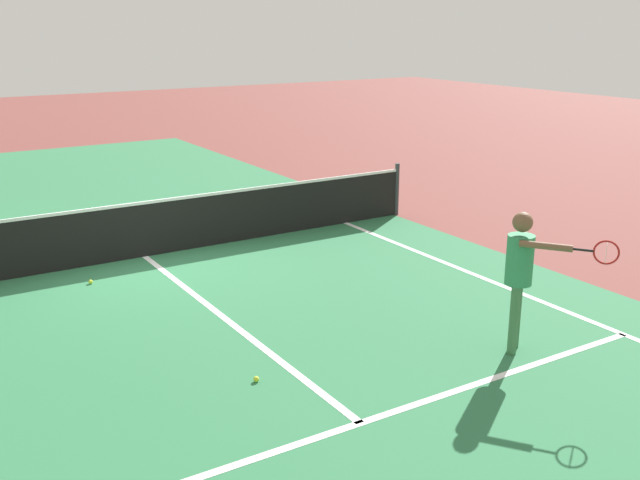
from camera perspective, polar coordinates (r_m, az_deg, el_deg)
The scene contains 9 objects.
ground_plane at distance 12.95m, azimuth -13.32°, elevation -1.25°, with size 60.00×60.00×0.00m, color brown.
court_surface_inbounds at distance 12.95m, azimuth -13.32°, elevation -1.24°, with size 10.62×24.40×0.00m, color #2D7247.
line_sideline_right at distance 10.56m, azimuth 20.34°, elevation -5.97°, with size 0.10×11.89×0.01m, color white.
line_service_near at distance 7.63m, azimuth 3.11°, elevation -13.88°, with size 8.22×0.10×0.01m, color white.
line_center_service at distance 10.13m, azimuth -7.35°, elevation -5.97°, with size 0.10×6.40×0.01m, color white.
net at distance 12.81m, azimuth -13.46°, elevation 0.85°, with size 10.83×0.09×1.07m.
player_near at distance 9.04m, azimuth 15.26°, elevation -1.94°, with size 0.69×1.13×1.74m.
tennis_ball_near_net at distance 11.84m, azimuth -17.23°, elevation -3.09°, with size 0.07×0.07×0.07m, color #CCE033.
tennis_ball_mid_court at distance 8.41m, azimuth -4.93°, elevation -10.61°, with size 0.07×0.07×0.07m, color #CCE033.
Camera 1 is at (-3.81, -11.76, 3.87)m, focal length 41.60 mm.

